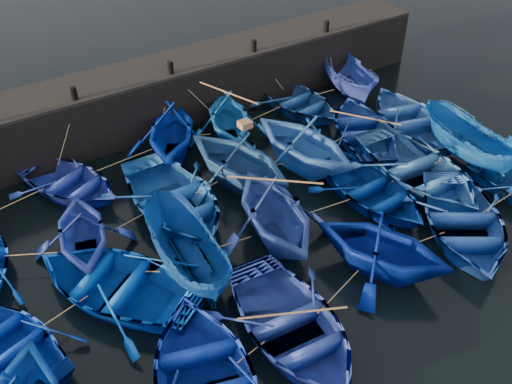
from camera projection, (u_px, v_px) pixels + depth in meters
ground at (309, 260)px, 18.43m from camera, size 120.00×120.00×0.00m
quay_wall at (165, 94)px, 24.61m from camera, size 26.00×2.50×2.50m
quay_top at (162, 66)px, 23.81m from camera, size 26.00×2.50×0.12m
bollard_1 at (74, 93)px, 21.32m from camera, size 0.24×0.24×0.50m
bollard_2 at (171, 68)px, 23.02m from camera, size 0.24×0.24×0.50m
bollard_3 at (254, 46)px, 24.72m from camera, size 0.24×0.24×0.50m
bollard_4 at (326, 26)px, 26.42m from camera, size 0.24×0.24×0.50m
boat_1 at (69, 183)px, 20.95m from camera, size 4.83×5.40×0.92m
boat_2 at (171, 130)px, 22.55m from camera, size 5.45×5.63×2.27m
boat_3 at (229, 117)px, 23.46m from camera, size 4.76×5.09×2.16m
boat_4 at (299, 102)px, 25.68m from camera, size 3.90×5.04×0.96m
boat_5 at (350, 79)px, 26.62m from camera, size 2.85×4.75×1.72m
boat_7 at (82, 231)px, 18.04m from camera, size 4.08×4.47×2.01m
boat_8 at (174, 200)px, 19.91m from camera, size 4.13×5.77×1.19m
boat_9 at (239, 159)px, 20.80m from camera, size 5.22×5.66×2.48m
boat_10 at (304, 141)px, 21.69m from camera, size 4.94×5.45×2.49m
boat_11 at (364, 129)px, 23.77m from camera, size 5.41×6.07×1.04m
boat_12 at (410, 118)px, 24.41m from camera, size 5.01×6.08×1.10m
boat_13 at (11, 343)px, 15.36m from camera, size 4.13×4.87×0.86m
boat_14 at (117, 283)px, 16.89m from camera, size 6.31×6.73×1.14m
boat_15 at (186, 252)px, 17.45m from camera, size 2.01×4.73×1.79m
boat_16 at (274, 211)px, 18.47m from camera, size 4.78×5.30×2.46m
boat_17 at (372, 191)px, 20.50m from camera, size 3.54×4.87×0.99m
boat_18 at (418, 170)px, 21.35m from camera, size 4.46×6.02×1.21m
boat_19 at (466, 143)px, 22.29m from camera, size 1.89×4.63×1.77m
boat_21 at (206, 379)px, 14.31m from camera, size 5.28×6.35×1.14m
boat_22 at (292, 327)px, 15.62m from camera, size 4.20×5.62×1.11m
boat_23 at (383, 246)px, 17.34m from camera, size 5.27×5.51×2.25m
boat_24 at (463, 222)px, 19.05m from camera, size 6.23×6.69×1.13m
wooden_crate at (245, 124)px, 20.09m from camera, size 0.44×0.40×0.24m
mooring_ropes at (215, 171)px, 20.82m from camera, size 17.67×11.96×2.10m
loose_oars at (292, 162)px, 19.79m from camera, size 10.79×11.94×1.48m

